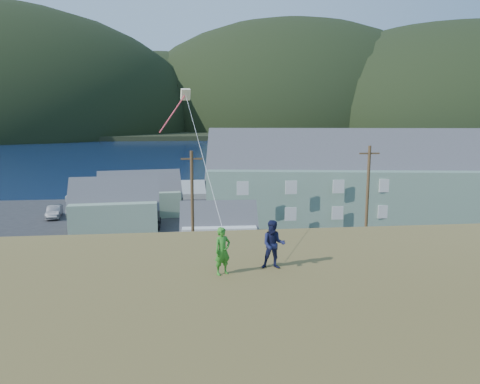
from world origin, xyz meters
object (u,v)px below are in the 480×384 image
object	(u,v)px
shed_white	(219,229)
shed_palegreen_far	(140,195)
kite_flyer_navy	(273,245)
lodge	(366,178)
wharf	(162,190)
shed_palegreen_near	(115,206)
kite_flyer_green	(222,251)

from	to	relation	value
shed_white	shed_palegreen_far	distance (m)	18.15
shed_palegreen_far	kite_flyer_navy	world-z (taller)	kite_flyer_navy
lodge	shed_white	size ratio (longest dim) A/B	5.32
wharf	shed_white	bearing A→B (deg)	-78.13
wharf	shed_palegreen_near	world-z (taller)	shed_palegreen_near
kite_flyer_navy	shed_palegreen_far	bearing A→B (deg)	109.77
wharf	lodge	size ratio (longest dim) A/B	0.69
wharf	shed_palegreen_near	bearing A→B (deg)	-99.21
wharf	kite_flyer_navy	bearing A→B (deg)	-83.08
lodge	kite_flyer_navy	world-z (taller)	lodge
wharf	kite_flyer_navy	distance (m)	58.82
wharf	shed_palegreen_far	xyz separation A→B (m)	(-1.76, -16.30, 2.11)
wharf	shed_palegreen_near	xyz separation A→B (m)	(-3.74, -23.06, 2.12)
shed_white	kite_flyer_green	world-z (taller)	kite_flyer_green
kite_flyer_navy	wharf	bearing A→B (deg)	104.76
lodge	kite_flyer_green	world-z (taller)	lodge
wharf	lodge	bearing A→B (deg)	-41.50
lodge	shed_palegreen_far	distance (m)	27.01
lodge	shed_palegreen_near	distance (m)	28.46
wharf	shed_palegreen_near	size ratio (longest dim) A/B	2.67
shed_palegreen_near	lodge	bearing A→B (deg)	-1.18
shed_white	kite_flyer_green	bearing A→B (deg)	-91.69
lodge	kite_flyer_green	xyz separation A→B (m)	(-19.36, -36.55, 3.07)
kite_flyer_green	lodge	bearing A→B (deg)	34.36
wharf	shed_palegreen_far	size ratio (longest dim) A/B	2.47
shed_white	kite_flyer_navy	size ratio (longest dim) A/B	4.14
kite_flyer_green	kite_flyer_navy	world-z (taller)	kite_flyer_navy
lodge	kite_flyer_navy	bearing A→B (deg)	-107.52
shed_palegreen_far	wharf	bearing A→B (deg)	76.73
shed_palegreen_near	shed_palegreen_far	bearing A→B (deg)	69.86
wharf	lodge	world-z (taller)	lodge
kite_flyer_green	wharf	bearing A→B (deg)	67.40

